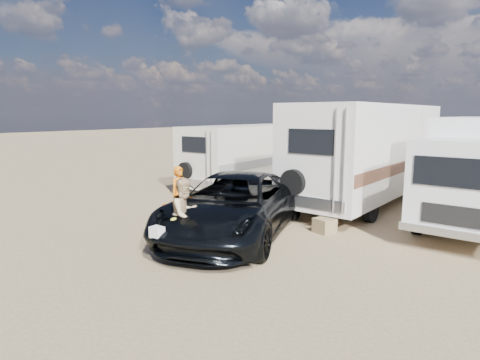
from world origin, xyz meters
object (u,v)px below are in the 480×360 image
Objects in this scene: bike_man at (180,211)px; rider_man at (180,200)px; rv_left at (248,156)px; dark_suv at (234,205)px; bike_woman at (186,237)px; rider_woman at (185,222)px; rv_main at (368,155)px; crate at (325,225)px; cooler at (242,200)px.

bike_man is 1.17× the size of rider_man.
rv_left is 7.61m from dark_suv.
bike_woman is 0.97× the size of rider_woman.
rv_left is at bearing -179.02° from rv_main.
crate is (1.72, 3.78, -0.64)m from rider_woman.
rv_main is 17.36× the size of crate.
bike_woman reaches higher than cooler.
rider_man is (-1.71, -0.36, -0.02)m from dark_suv.
rv_left reaches higher than crate.
rv_main is at bearing -7.83° from rider_woman.
rider_man is (0.00, 0.00, 0.32)m from bike_man.
bike_man reaches higher than crate.
crate is (3.57, 2.12, -0.30)m from bike_man.
bike_man is at bearing -149.36° from crate.
rv_left is 4.27× the size of bike_woman.
rv_main is 5.55m from rv_left.
dark_suv is 3.69× the size of rider_man.
rv_main is 7.43m from rider_man.
rider_woman is at bearing -97.00° from rv_main.
rv_left is (-5.54, 0.06, -0.42)m from rv_main.
bike_woman is 1.00× the size of rider_man.
cooler is at bearing 9.67° from rider_man.
dark_suv is 3.16× the size of bike_man.
rider_woman is at bearing -104.32° from dark_suv.
dark_suv is 10.12× the size of cooler.
rider_man reaches higher than cooler.
dark_suv is at bearing -56.79° from rv_left.
rider_man is at bearing 48.85° from bike_woman.
rv_main is at bearing 23.90° from cooler.
rv_left reaches higher than bike_woman.
crate is (0.45, -4.55, -1.61)m from rv_main.
rv_main reaches higher than rider_man.
rider_woman is at bearing -89.18° from bike_woman.
bike_man is 4.16m from crate.
bike_man is (2.42, -6.73, -0.89)m from rv_left.
bike_man is 3.80× the size of crate.
bike_woman is at bearing -104.32° from dark_suv.
rider_woman reaches higher than crate.
bike_woman is 5.41m from cooler.
rv_left is 13.85× the size of crate.
crate is (3.57, 2.12, -0.62)m from rider_man.
bike_woman is at bearing 90.82° from rider_woman.
bike_man is at bearing 0.00° from rider_man.
rider_woman is at bearing -126.01° from rider_man.
crate is at bearing -82.68° from rv_main.
cooler is at bearing 23.32° from bike_woman.
rv_main is 4.98m from cooler.
bike_woman is at bearing -62.76° from rv_left.
bike_man is at bearing -113.43° from rv_main.
cooler is at bearing -133.32° from rv_main.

